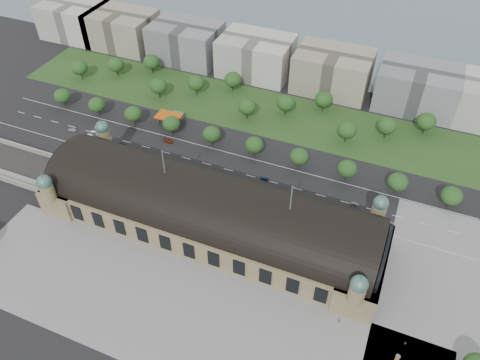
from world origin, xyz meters
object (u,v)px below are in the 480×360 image
at_px(traffic_car_4, 265,179).
at_px(parked_car_3, 138,168).
at_px(advertising_column, 397,358).
at_px(parked_car_0, 124,161).
at_px(parked_car_6, 164,176).
at_px(pedestrian_2, 405,343).
at_px(petrol_station, 173,116).
at_px(traffic_car_6, 372,216).
at_px(parked_car_2, 133,167).
at_px(parked_car_1, 106,154).
at_px(parked_car_5, 138,162).
at_px(bus_west, 243,188).
at_px(bus_east, 271,196).
at_px(traffic_car_1, 100,134).
at_px(pedestrian_0, 339,322).
at_px(bus_mid, 241,184).
at_px(traffic_car_0, 72,130).
at_px(traffic_car_3, 168,141).
at_px(parked_car_4, 174,173).
at_px(traffic_car_2, 121,144).
at_px(traffic_car_5, 355,204).

height_order(traffic_car_4, parked_car_3, parked_car_3).
bearing_deg(advertising_column, traffic_car_4, 136.93).
xyz_separation_m(parked_car_3, advertising_column, (136.26, -52.35, 0.84)).
distance_m(parked_car_0, parked_car_6, 24.34).
xyz_separation_m(parked_car_0, pedestrian_2, (147.56, -47.39, 0.15)).
xyz_separation_m(petrol_station, parked_car_6, (18.25, -44.28, -2.31)).
relative_size(parked_car_0, parked_car_3, 1.00).
xyz_separation_m(traffic_car_6, parked_car_2, (-118.42, -11.96, -0.12)).
bearing_deg(parked_car_1, advertising_column, 37.16).
relative_size(parked_car_5, parked_car_6, 1.18).
bearing_deg(bus_west, bus_east, -89.79).
distance_m(traffic_car_1, pedestrian_0, 160.68).
bearing_deg(parked_car_2, bus_mid, 61.14).
bearing_deg(parked_car_6, traffic_car_0, -135.83).
distance_m(traffic_car_4, parked_car_2, 67.08).
bearing_deg(parked_car_1, traffic_car_6, 60.28).
height_order(traffic_car_3, pedestrian_2, pedestrian_2).
xyz_separation_m(parked_car_4, parked_car_5, (-20.49, 0.00, -0.03)).
xyz_separation_m(parked_car_1, parked_car_3, (21.16, -3.05, 0.15)).
bearing_deg(parked_car_3, pedestrian_2, 40.15).
height_order(parked_car_3, pedestrian_0, pedestrian_0).
relative_size(parked_car_1, parked_car_3, 1.00).
relative_size(parked_car_5, bus_mid, 0.43).
bearing_deg(traffic_car_6, parked_car_3, -81.16).
height_order(parked_car_4, advertising_column, advertising_column).
distance_m(traffic_car_0, parked_car_1, 31.43).
bearing_deg(bus_east, petrol_station, 64.34).
bearing_deg(parked_car_2, traffic_car_2, -167.32).
relative_size(petrol_station, parked_car_6, 3.16).
height_order(traffic_car_0, bus_west, bus_west).
bearing_deg(traffic_car_2, traffic_car_3, 122.21).
bearing_deg(bus_east, traffic_car_4, 35.16).
distance_m(traffic_car_2, traffic_car_5, 125.37).
xyz_separation_m(traffic_car_0, traffic_car_3, (54.23, 11.60, -0.03)).
relative_size(traffic_car_1, parked_car_0, 1.04).
distance_m(traffic_car_3, parked_car_2, 26.26).
xyz_separation_m(traffic_car_2, advertising_column, (154.84, -65.62, 1.01)).
height_order(parked_car_0, advertising_column, advertising_column).
height_order(traffic_car_2, parked_car_1, parked_car_1).
distance_m(traffic_car_5, pedestrian_2, 69.38).
xyz_separation_m(petrol_station, bus_west, (58.32, -38.28, -1.47)).
bearing_deg(traffic_car_6, traffic_car_2, -87.63).
distance_m(petrol_station, bus_east, 82.02).
xyz_separation_m(parked_car_2, parked_car_3, (2.94, 0.00, 0.11)).
xyz_separation_m(traffic_car_6, parked_car_4, (-97.00, -7.96, -0.07)).
bearing_deg(advertising_column, parked_car_5, 157.83).
relative_size(traffic_car_0, parked_car_3, 1.00).
relative_size(traffic_car_1, pedestrian_2, 2.65).
xyz_separation_m(parked_car_5, pedestrian_0, (116.40, -49.98, 0.26)).
bearing_deg(pedestrian_2, parked_car_0, 62.73).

